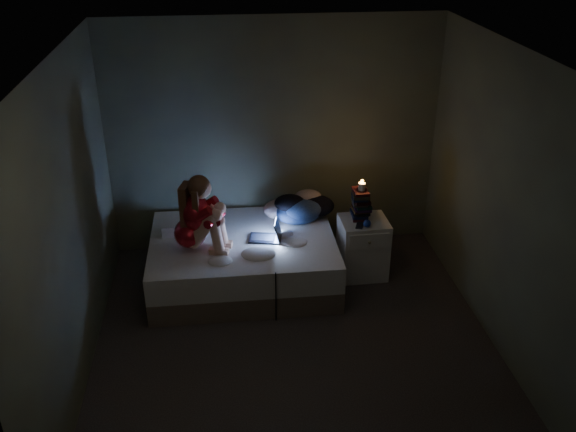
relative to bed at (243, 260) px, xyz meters
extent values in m
cube|color=black|center=(0.41, -1.10, -0.27)|extent=(3.60, 3.80, 0.02)
cube|color=silver|center=(0.41, -1.10, 2.35)|extent=(3.60, 3.80, 0.02)
cube|color=#5E664B|center=(0.41, 0.81, 1.04)|extent=(3.60, 0.02, 2.60)
cube|color=#5E664B|center=(0.41, -3.01, 1.04)|extent=(3.60, 0.02, 2.60)
cube|color=#5E664B|center=(-1.40, -1.10, 1.04)|extent=(0.02, 3.80, 2.60)
cube|color=#5E664B|center=(2.22, -1.10, 1.04)|extent=(0.02, 3.80, 2.60)
cube|color=silver|center=(-0.62, 0.23, 0.32)|extent=(0.41, 0.29, 0.12)
cube|color=silver|center=(1.27, 0.00, 0.06)|extent=(0.50, 0.45, 0.65)
cylinder|color=beige|center=(1.24, 0.08, 0.73)|extent=(0.07, 0.07, 0.08)
cube|color=black|center=(1.19, -0.11, 0.39)|extent=(0.12, 0.16, 0.01)
sphere|color=navy|center=(1.26, -0.14, 0.43)|extent=(0.08, 0.08, 0.08)
camera|label=1|loc=(-0.17, -5.53, 3.37)|focal=38.52mm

